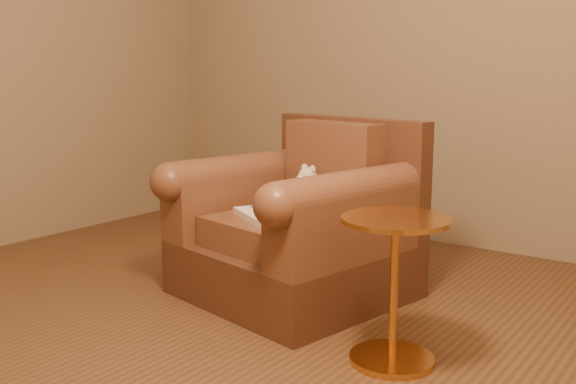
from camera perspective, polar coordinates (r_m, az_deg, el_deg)
The scene contains 5 objects.
floor at distance 2.66m, azimuth -7.54°, elevation -12.88°, with size 4.00×4.00×0.00m, color brown.
armchair at distance 3.07m, azimuth 1.07°, elevation -3.22°, with size 1.08×1.04×0.84m.
teddy_bear at distance 3.13m, azimuth 1.47°, elevation 0.01°, with size 0.16×0.19×0.22m.
guidebook at distance 2.91m, azimuth -1.41°, elevation -2.14°, with size 0.46×0.40×0.03m.
side_table at distance 2.37m, azimuth 9.39°, elevation -8.20°, with size 0.39×0.39×0.55m.
Camera 1 is at (1.70, -1.76, 1.05)m, focal length 40.00 mm.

